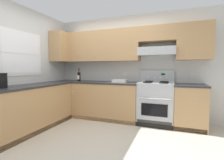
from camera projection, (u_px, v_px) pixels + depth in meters
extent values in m
plane|color=beige|center=(87.00, 139.00, 2.90)|extent=(7.04, 7.04, 0.00)
cube|color=silver|center=(134.00, 67.00, 4.16)|extent=(4.68, 0.12, 2.55)
cube|color=tan|center=(98.00, 47.00, 4.21)|extent=(2.13, 0.34, 0.76)
cube|color=tan|center=(194.00, 42.00, 3.44)|extent=(0.70, 0.34, 0.76)
cube|color=tan|center=(157.00, 34.00, 3.68)|extent=(0.80, 0.34, 0.34)
cube|color=#B7BABC|center=(157.00, 51.00, 3.67)|extent=(0.80, 0.46, 0.17)
cube|color=#B7BABC|center=(156.00, 54.00, 3.47)|extent=(0.80, 0.03, 0.04)
sphere|color=silver|center=(95.00, 56.00, 4.06)|extent=(0.02, 0.02, 0.02)
sphere|color=silver|center=(187.00, 54.00, 3.34)|extent=(0.02, 0.02, 0.02)
sphere|color=silver|center=(203.00, 53.00, 3.23)|extent=(0.02, 0.02, 0.02)
cube|color=silver|center=(125.00, 75.00, 4.18)|extent=(0.08, 0.01, 0.12)
cube|color=silver|center=(125.00, 74.00, 4.18)|extent=(0.03, 0.00, 0.03)
cube|color=silver|center=(125.00, 76.00, 4.18)|extent=(0.03, 0.00, 0.03)
cube|color=silver|center=(193.00, 76.00, 3.64)|extent=(0.08, 0.01, 0.12)
cube|color=silver|center=(193.00, 75.00, 3.63)|extent=(0.03, 0.00, 0.03)
cube|color=silver|center=(193.00, 77.00, 3.64)|extent=(0.03, 0.00, 0.03)
cube|color=silver|center=(21.00, 67.00, 3.47)|extent=(0.12, 4.00, 2.55)
cube|color=white|center=(22.00, 54.00, 3.42)|extent=(0.04, 1.00, 0.92)
cube|color=white|center=(22.00, 53.00, 3.42)|extent=(0.01, 0.90, 0.82)
cube|color=white|center=(23.00, 53.00, 3.42)|extent=(0.01, 0.90, 0.02)
cube|color=tan|center=(62.00, 47.00, 4.38)|extent=(0.34, 0.64, 0.76)
cube|color=tan|center=(96.00, 100.00, 4.18)|extent=(2.20, 0.61, 0.87)
cube|color=#2D2D30|center=(95.00, 82.00, 4.15)|extent=(2.22, 0.63, 0.04)
cube|color=tan|center=(190.00, 107.00, 3.42)|extent=(0.61, 0.61, 0.87)
cube|color=#2D2D30|center=(190.00, 85.00, 3.39)|extent=(0.64, 0.63, 0.04)
cube|color=black|center=(118.00, 121.00, 3.71)|extent=(3.54, 0.06, 0.09)
sphere|color=silver|center=(74.00, 91.00, 4.02)|extent=(0.03, 0.03, 0.03)
sphere|color=silver|center=(197.00, 98.00, 3.08)|extent=(0.03, 0.03, 0.03)
cube|color=tan|center=(31.00, 109.00, 3.30)|extent=(0.61, 1.89, 0.87)
cube|color=#2D2D30|center=(31.00, 86.00, 3.27)|extent=(0.63, 1.91, 0.04)
cube|color=black|center=(43.00, 129.00, 3.23)|extent=(0.06, 1.85, 0.09)
cube|color=#B7BABC|center=(156.00, 104.00, 3.67)|extent=(0.76, 0.58, 0.91)
cube|color=black|center=(154.00, 110.00, 3.40)|extent=(0.53, 0.01, 0.26)
cylinder|color=silver|center=(154.00, 99.00, 3.36)|extent=(0.65, 0.02, 0.02)
cube|color=#333333|center=(154.00, 124.00, 3.42)|extent=(0.70, 0.01, 0.11)
cube|color=#B7BABC|center=(156.00, 83.00, 3.64)|extent=(0.76, 0.58, 0.02)
cube|color=#B7BABC|center=(157.00, 76.00, 3.88)|extent=(0.76, 0.04, 0.29)
cube|color=#053F0C|center=(163.00, 74.00, 3.81)|extent=(0.09, 0.01, 0.04)
cylinder|color=black|center=(147.00, 82.00, 3.56)|extent=(0.19, 0.19, 0.02)
cylinder|color=black|center=(147.00, 83.00, 3.56)|extent=(0.07, 0.07, 0.01)
cylinder|color=black|center=(164.00, 83.00, 3.44)|extent=(0.19, 0.19, 0.02)
cylinder|color=black|center=(164.00, 83.00, 3.44)|extent=(0.07, 0.07, 0.01)
cylinder|color=black|center=(149.00, 81.00, 3.82)|extent=(0.19, 0.19, 0.02)
cylinder|color=black|center=(149.00, 82.00, 3.82)|extent=(0.07, 0.07, 0.01)
cylinder|color=black|center=(164.00, 82.00, 3.71)|extent=(0.19, 0.19, 0.02)
cylinder|color=black|center=(164.00, 82.00, 3.71)|extent=(0.07, 0.07, 0.01)
cylinder|color=white|center=(148.00, 77.00, 3.94)|extent=(0.04, 0.02, 0.04)
cylinder|color=white|center=(154.00, 77.00, 3.89)|extent=(0.04, 0.02, 0.04)
cylinder|color=white|center=(160.00, 77.00, 3.84)|extent=(0.04, 0.02, 0.04)
cylinder|color=white|center=(167.00, 78.00, 3.79)|extent=(0.04, 0.02, 0.04)
cylinder|color=black|center=(79.00, 77.00, 4.20)|extent=(0.08, 0.08, 0.22)
cone|color=black|center=(79.00, 72.00, 4.19)|extent=(0.08, 0.08, 0.04)
cylinder|color=black|center=(79.00, 70.00, 4.19)|extent=(0.03, 0.03, 0.08)
cylinder|color=maroon|center=(79.00, 68.00, 4.18)|extent=(0.03, 0.03, 0.02)
cube|color=silver|center=(78.00, 77.00, 4.16)|extent=(0.07, 0.00, 0.10)
cube|color=white|center=(120.00, 82.00, 3.92)|extent=(0.27, 0.17, 0.02)
cube|color=white|center=(119.00, 81.00, 3.82)|extent=(0.34, 0.01, 0.07)
cube|color=white|center=(121.00, 81.00, 4.01)|extent=(0.34, 0.01, 0.07)
cube|color=white|center=(114.00, 81.00, 3.98)|extent=(0.01, 0.19, 0.07)
cube|color=white|center=(126.00, 81.00, 3.86)|extent=(0.01, 0.19, 0.07)
cylinder|color=black|center=(0.00, 81.00, 2.73)|extent=(0.23, 0.23, 0.25)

